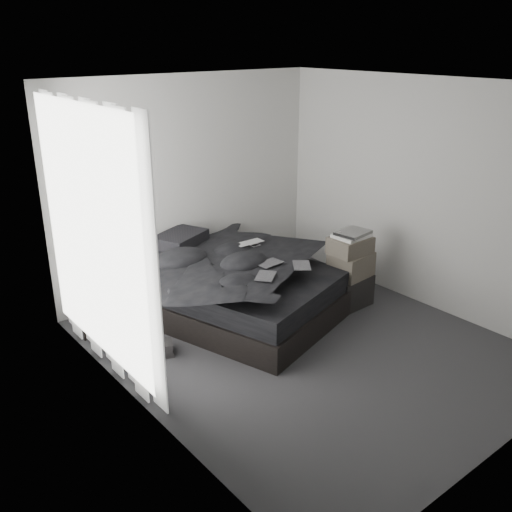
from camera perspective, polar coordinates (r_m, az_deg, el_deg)
floor at (r=5.98m, az=4.87°, el=-8.89°), size 3.60×4.20×0.01m
ceiling at (r=5.20m, az=5.79°, el=16.78°), size 3.60×4.20×0.01m
wall_back at (r=7.05m, az=-6.70°, el=7.16°), size 3.60×0.01×2.60m
wall_left at (r=4.46m, az=-11.64°, el=-1.53°), size 0.01×4.20×2.60m
wall_right at (r=6.78m, az=16.38°, el=5.89°), size 0.01×4.20×2.60m
window_left at (r=5.22m, az=-16.11°, el=2.03°), size 0.02×2.00×2.30m
curtain_left at (r=5.26m, az=-15.54°, el=1.43°), size 0.06×2.12×2.48m
bed at (r=6.53m, az=-2.03°, el=-4.63°), size 2.20×2.56×0.30m
mattress at (r=6.42m, az=-2.06°, el=-2.50°), size 2.12×2.48×0.23m
duvet at (r=6.30m, az=-1.71°, el=-0.58°), size 2.07×2.24×0.25m
pillow_lower at (r=6.82m, az=-8.08°, el=0.46°), size 0.75×0.61×0.15m
pillow_upper at (r=6.81m, az=-7.59°, el=1.73°), size 0.73×0.63×0.14m
laptop at (r=6.61m, az=-0.41°, el=1.80°), size 0.35×0.23×0.03m
comic_a at (r=5.77m, az=0.97°, el=-1.28°), size 0.33×0.31×0.01m
comic_b at (r=6.09m, az=1.38°, el=0.04°), size 0.29×0.20×0.01m
comic_c at (r=6.05m, az=4.61°, el=-0.13°), size 0.31×0.33×0.01m
side_stand at (r=6.16m, az=-15.32°, el=-5.46°), size 0.43×0.43×0.61m
papers at (r=6.04m, az=-15.48°, el=-2.81°), size 0.29×0.27×0.01m
floor_books at (r=5.85m, az=-9.03°, el=-9.09°), size 0.20×0.23×0.14m
box_lower at (r=6.83m, az=9.18°, el=-3.38°), size 0.51×0.41×0.37m
box_mid at (r=6.70m, az=9.47°, el=-0.85°), size 0.50×0.42×0.28m
box_upper at (r=6.61m, az=9.40°, el=1.05°), size 0.45×0.37×0.20m
art_book_white at (r=6.57m, az=9.52°, el=2.03°), size 0.39×0.32×0.04m
art_book_snake at (r=6.56m, az=9.68°, el=2.32°), size 0.41×0.34×0.03m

